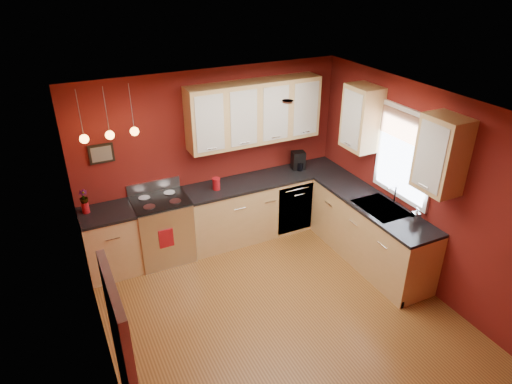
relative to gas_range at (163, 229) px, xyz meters
name	(u,v)px	position (x,y,z in m)	size (l,w,h in m)	color
floor	(279,314)	(0.92, -1.80, -0.48)	(4.20, 4.20, 0.00)	brown
ceiling	(285,111)	(0.92, -1.80, 2.12)	(4.00, 4.20, 0.02)	beige
wall_back	(213,157)	(0.92, 0.30, 0.82)	(4.00, 0.02, 2.60)	maroon
wall_front	(418,358)	(0.92, -3.90, 0.82)	(4.00, 0.02, 2.60)	maroon
wall_left	(95,273)	(-1.08, -1.80, 0.82)	(0.02, 4.20, 2.60)	maroon
wall_right	(418,188)	(2.92, -1.80, 0.82)	(0.02, 4.20, 2.60)	maroon
base_cabinets_back_left	(111,243)	(-0.73, 0.00, -0.03)	(0.70, 0.60, 0.90)	tan
base_cabinets_back_right	(266,206)	(1.65, 0.00, -0.03)	(2.54, 0.60, 0.90)	tan
base_cabinets_right	(370,233)	(2.62, -1.35, -0.03)	(0.60, 2.10, 0.90)	tan
counter_back_left	(106,213)	(-0.73, 0.00, 0.44)	(0.70, 0.62, 0.04)	black
counter_back_right	(266,179)	(1.65, 0.00, 0.44)	(2.54, 0.62, 0.04)	black
counter_right	(374,204)	(2.62, -1.35, 0.44)	(0.62, 2.10, 0.04)	black
gas_range	(163,229)	(0.00, 0.00, 0.00)	(0.76, 0.64, 1.11)	silver
dishwasher_front	(295,209)	(2.02, -0.29, -0.03)	(0.60, 0.02, 0.80)	silver
sink	(381,209)	(2.62, -1.50, 0.43)	(0.50, 0.70, 0.33)	gray
window	(405,152)	(2.89, -1.50, 1.21)	(0.06, 1.02, 1.22)	white
upper_cabinets_back	(255,112)	(1.52, 0.12, 1.47)	(2.00, 0.35, 0.90)	tan
upper_cabinets_right	(398,134)	(2.75, -1.48, 1.47)	(0.35, 1.95, 0.90)	tan
wall_picture	(101,154)	(-0.63, 0.28, 1.17)	(0.32, 0.03, 0.26)	black
pendant_lights	(110,134)	(-0.53, -0.05, 1.53)	(0.71, 0.11, 0.66)	gray
red_canister	(216,184)	(0.83, -0.03, 0.55)	(0.12, 0.12, 0.18)	#A11118
red_vase	(85,207)	(-0.96, 0.10, 0.53)	(0.09, 0.09, 0.15)	#A11118
flowers	(83,197)	(-0.96, 0.10, 0.69)	(0.11, 0.11, 0.20)	#A11118
coffee_maker	(298,161)	(2.26, 0.06, 0.59)	(0.23, 0.22, 0.29)	black
soap_pump	(416,215)	(2.76, -1.99, 0.56)	(0.09, 0.10, 0.21)	silver
dish_towel	(166,238)	(-0.04, -0.33, 0.04)	(0.20, 0.01, 0.27)	#A11118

